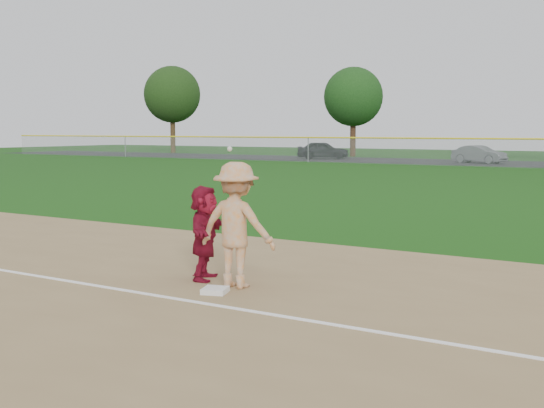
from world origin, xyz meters
The scene contains 9 objects.
ground centered at (0.00, 0.00, 0.00)m, with size 160.00×160.00×0.00m, color #14450D.
foul_line centered at (0.00, -0.80, 0.03)m, with size 60.00×0.10×0.01m, color white.
first_base centered at (-0.05, -0.17, 0.06)m, with size 0.38×0.38×0.09m, color white.
base_runner centered at (-0.80, 0.55, 0.84)m, with size 1.53×0.49×1.64m, color maroon.
car_left centered at (-21.75, 46.09, 0.80)m, with size 1.86×4.63×1.58m, color black.
car_mid centered at (-7.66, 45.40, 0.70)m, with size 1.46×4.20×1.38m, color slate.
first_base_play centered at (0.00, 0.37, 1.06)m, with size 1.42×0.91×2.34m.
tree_0 centered at (-44.00, 52.00, 6.59)m, with size 6.40×6.40×9.81m.
tree_1 centered at (-22.00, 53.00, 5.83)m, with size 5.80×5.80×8.75m.
Camera 1 is at (6.27, -8.80, 2.62)m, focal length 45.00 mm.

